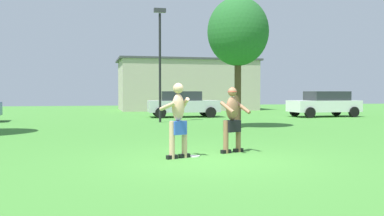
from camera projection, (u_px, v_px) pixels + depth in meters
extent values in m
plane|color=#428433|center=(212.00, 160.00, 9.30)|extent=(80.00, 80.00, 0.00)
cube|color=black|center=(238.00, 150.00, 10.59)|extent=(0.28, 0.20, 0.09)
cylinder|color=#936647|center=(238.00, 136.00, 10.57)|extent=(0.13, 0.13, 0.82)
cube|color=black|center=(226.00, 151.00, 10.36)|extent=(0.28, 0.20, 0.09)
cylinder|color=#936647|center=(226.00, 137.00, 10.34)|extent=(0.13, 0.13, 0.82)
cube|color=black|center=(232.00, 126.00, 10.45)|extent=(0.44, 0.36, 0.29)
ellipsoid|color=#936647|center=(232.00, 108.00, 10.43)|extent=(0.42, 0.34, 0.59)
cylinder|color=#936647|center=(242.00, 107.00, 10.48)|extent=(0.32, 0.52, 0.34)
cylinder|color=#936647|center=(227.00, 108.00, 10.21)|extent=(0.24, 0.56, 0.30)
sphere|color=#936647|center=(232.00, 92.00, 10.42)|extent=(0.23, 0.23, 0.23)
cone|color=red|center=(232.00, 89.00, 10.41)|extent=(0.31, 0.31, 0.12)
cube|color=black|center=(172.00, 157.00, 9.47)|extent=(0.28, 0.20, 0.09)
cylinder|color=#E0AD89|center=(172.00, 140.00, 9.46)|extent=(0.13, 0.13, 0.86)
cube|color=black|center=(184.00, 156.00, 9.66)|extent=(0.28, 0.20, 0.09)
cylinder|color=#E0AD89|center=(184.00, 139.00, 9.65)|extent=(0.13, 0.13, 0.86)
cube|color=blue|center=(178.00, 128.00, 9.54)|extent=(0.39, 0.34, 0.31)
ellipsoid|color=#E0AD89|center=(178.00, 107.00, 9.52)|extent=(0.36, 0.31, 0.62)
cylinder|color=#E0AD89|center=(168.00, 106.00, 9.49)|extent=(0.33, 0.58, 0.24)
cylinder|color=#E0AD89|center=(184.00, 106.00, 9.72)|extent=(0.18, 0.55, 0.40)
sphere|color=#E0AD89|center=(178.00, 88.00, 9.51)|extent=(0.24, 0.24, 0.24)
cylinder|color=white|center=(194.00, 156.00, 9.82)|extent=(0.27, 0.27, 0.03)
cube|color=silver|center=(183.00, 106.00, 25.57)|extent=(4.38, 2.01, 0.70)
cube|color=#282D33|center=(180.00, 96.00, 25.51)|extent=(2.48, 1.70, 0.56)
cylinder|color=black|center=(204.00, 111.00, 26.75)|extent=(0.65, 0.25, 0.64)
cylinder|color=black|center=(211.00, 112.00, 24.98)|extent=(0.65, 0.25, 0.64)
cylinder|color=black|center=(157.00, 111.00, 26.19)|extent=(0.65, 0.25, 0.64)
cylinder|color=black|center=(161.00, 113.00, 24.42)|extent=(0.65, 0.25, 0.64)
cube|color=white|center=(324.00, 106.00, 25.95)|extent=(4.35, 1.94, 0.70)
cube|color=#282D33|center=(327.00, 96.00, 25.97)|extent=(2.46, 1.66, 0.56)
cylinder|color=black|center=(310.00, 113.00, 24.69)|extent=(0.65, 0.24, 0.64)
cylinder|color=black|center=(295.00, 111.00, 26.43)|extent=(0.65, 0.24, 0.64)
cylinder|color=black|center=(354.00, 112.00, 25.49)|extent=(0.65, 0.24, 0.64)
cylinder|color=black|center=(336.00, 111.00, 27.22)|extent=(0.65, 0.24, 0.64)
cylinder|color=black|center=(160.00, 68.00, 21.05)|extent=(0.12, 0.12, 5.48)
cube|color=#333338|center=(160.00, 10.00, 20.94)|extent=(0.60, 0.24, 0.20)
cube|color=#B2A893|center=(186.00, 86.00, 36.60)|extent=(11.45, 5.82, 4.20)
cube|color=#3F3F44|center=(186.00, 61.00, 36.52)|extent=(11.91, 6.05, 0.16)
cylinder|color=#4C3823|center=(238.00, 92.00, 17.84)|extent=(0.28, 0.28, 3.08)
ellipsoid|color=#236028|center=(238.00, 32.00, 17.74)|extent=(2.60, 2.60, 2.91)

